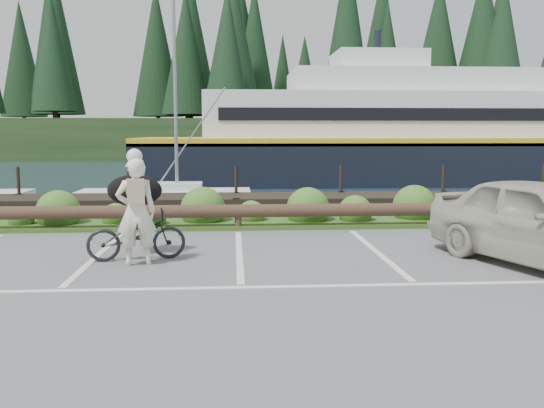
{
  "coord_description": "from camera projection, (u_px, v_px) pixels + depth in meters",
  "views": [
    {
      "loc": [
        -0.1,
        -8.57,
        2.24
      ],
      "look_at": [
        0.52,
        0.62,
        1.1
      ],
      "focal_mm": 38.0,
      "sensor_mm": 36.0,
      "label": 1
    }
  ],
  "objects": [
    {
      "name": "bicycle",
      "position": [
        136.0,
        235.0,
        10.16
      ],
      "size": [
        1.79,
        0.9,
        0.9
      ],
      "primitive_type": "imported",
      "rotation": [
        0.0,
        0.0,
        1.75
      ],
      "color": "black",
      "rests_on": "ground"
    },
    {
      "name": "vegetation_strip",
      "position": [
        238.0,
        223.0,
        14.01
      ],
      "size": [
        34.0,
        1.6,
        0.1
      ],
      "primitive_type": "cube",
      "color": "#3D5B21",
      "rests_on": "ground"
    },
    {
      "name": "log_rail",
      "position": [
        238.0,
        230.0,
        13.33
      ],
      "size": [
        32.0,
        0.3,
        0.6
      ],
      "primitive_type": null,
      "color": "#443021",
      "rests_on": "ground"
    },
    {
      "name": "dog",
      "position": [
        135.0,
        190.0,
        10.6
      ],
      "size": [
        0.67,
        1.08,
        0.58
      ],
      "primitive_type": "ellipsoid",
      "rotation": [
        0.0,
        0.0,
        1.75
      ],
      "color": "black",
      "rests_on": "bicycle"
    },
    {
      "name": "cyclist",
      "position": [
        136.0,
        212.0,
        9.72
      ],
      "size": [
        0.74,
        0.55,
        1.83
      ],
      "primitive_type": "imported",
      "rotation": [
        0.0,
        0.0,
        3.33
      ],
      "color": "white",
      "rests_on": "ground"
    },
    {
      "name": "ground",
      "position": [
        241.0,
        281.0,
        8.77
      ],
      "size": [
        72.0,
        72.0,
        0.0
      ],
      "primitive_type": "plane",
      "color": "#575759"
    },
    {
      "name": "harbor_backdrop",
      "position": [
        236.0,
        148.0,
        86.54
      ],
      "size": [
        170.0,
        160.0,
        30.0
      ],
      "color": "#19293D",
      "rests_on": "ground"
    }
  ]
}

